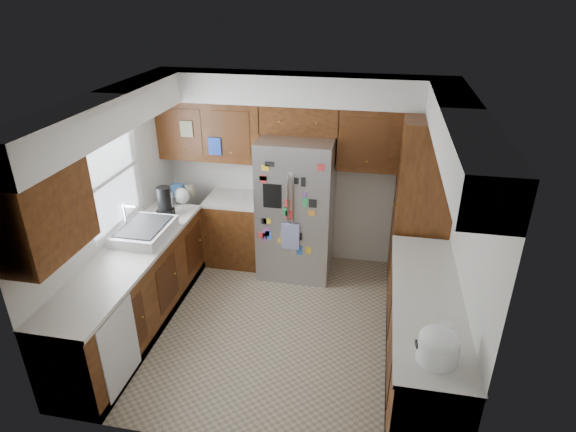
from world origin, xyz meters
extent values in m
plane|color=tan|center=(0.00, 0.00, 0.00)|extent=(3.60, 3.60, 0.00)
cube|color=silver|center=(0.00, 1.60, 1.25)|extent=(3.60, 0.04, 2.50)
cube|color=silver|center=(-1.80, 0.00, 1.25)|extent=(0.04, 3.20, 2.50)
cube|color=silver|center=(1.80, 0.00, 1.25)|extent=(0.04, 3.20, 2.50)
cube|color=silver|center=(0.00, -1.60, 1.25)|extent=(3.60, 0.04, 2.50)
cube|color=white|center=(0.00, 0.00, 2.51)|extent=(3.60, 3.20, 0.02)
cube|color=white|center=(0.00, 1.41, 2.33)|extent=(3.60, 0.38, 0.35)
cube|color=white|center=(-1.61, 0.00, 2.33)|extent=(0.38, 3.20, 0.35)
cube|color=white|center=(1.61, 0.00, 2.33)|extent=(0.38, 3.20, 0.35)
cube|color=#3A1D0B|center=(-1.14, 1.43, 1.77)|extent=(1.33, 0.34, 0.75)
cube|color=#3A1D0B|center=(1.14, 1.43, 1.77)|extent=(1.33, 0.34, 0.75)
cube|color=#3A1D0B|center=(-1.63, -1.15, 1.77)|extent=(0.34, 0.85, 0.75)
cube|color=white|center=(-1.79, 0.10, 1.60)|extent=(0.02, 0.90, 1.05)
cube|color=white|center=(-1.75, 0.10, 1.60)|extent=(0.01, 1.02, 1.15)
cube|color=blue|center=(-1.03, 1.24, 1.62)|extent=(0.16, 0.02, 0.22)
cube|color=beige|center=(-1.39, 1.24, 1.82)|extent=(0.16, 0.02, 0.20)
cube|color=#3A1D0B|center=(-1.50, -0.30, 0.44)|extent=(0.60, 2.60, 0.88)
cube|color=#3A1D0B|center=(-0.83, 1.30, 0.44)|extent=(0.75, 0.60, 0.88)
cube|color=beige|center=(-1.50, -0.30, 0.90)|extent=(0.63, 2.60, 0.04)
cube|color=beige|center=(-0.83, 1.30, 0.90)|extent=(0.75, 0.60, 0.04)
cube|color=black|center=(-1.50, -0.30, 0.05)|extent=(0.60, 2.60, 0.10)
cube|color=silver|center=(-1.19, -1.15, 0.46)|extent=(0.01, 0.58, 0.80)
cube|color=#3A1D0B|center=(1.50, -0.47, 0.44)|extent=(0.60, 2.25, 0.88)
cube|color=beige|center=(1.50, -0.47, 0.90)|extent=(0.63, 2.25, 0.04)
cube|color=black|center=(1.50, -0.47, 0.05)|extent=(0.60, 2.25, 0.10)
cube|color=#3A1D0B|center=(1.50, 1.15, 1.07)|extent=(0.60, 0.90, 2.15)
cube|color=#A4A3A9|center=(0.00, 1.21, 0.90)|extent=(0.90, 0.75, 1.80)
cylinder|color=silver|center=(-0.03, 0.82, 1.05)|extent=(0.02, 0.02, 0.90)
cylinder|color=silver|center=(0.03, 0.82, 1.05)|extent=(0.02, 0.02, 0.90)
cube|color=black|center=(-0.22, 0.83, 1.20)|extent=(0.22, 0.01, 0.30)
cube|color=silver|center=(0.00, 0.80, 0.70)|extent=(0.22, 0.01, 0.34)
cube|color=red|center=(-0.02, 0.82, 0.97)|extent=(0.08, 0.00, 0.12)
cube|color=yellow|center=(-0.13, 0.82, 0.62)|extent=(0.06, 0.00, 0.07)
cube|color=yellow|center=(0.22, 0.82, 0.52)|extent=(0.06, 0.00, 0.09)
cube|color=red|center=(-0.37, 0.82, 0.67)|extent=(0.08, 0.00, 0.08)
cube|color=#8C4C99|center=(-0.32, 0.82, 0.64)|extent=(0.05, 0.00, 0.11)
cube|color=red|center=(-0.33, 0.82, 1.41)|extent=(0.08, 0.00, 0.09)
cube|color=green|center=(-0.33, 0.82, 1.41)|extent=(0.09, 0.00, 0.06)
cube|color=orange|center=(0.25, 0.82, 1.02)|extent=(0.08, 0.00, 0.07)
cube|color=#8C4C99|center=(-0.30, 0.82, 0.72)|extent=(0.08, 0.00, 0.12)
cube|color=black|center=(0.10, 0.82, 0.70)|extent=(0.08, 0.00, 0.10)
cube|color=white|center=(-0.01, 0.82, 1.48)|extent=(0.05, 0.00, 0.05)
cube|color=red|center=(-0.01, 0.82, 0.63)|extent=(0.08, 0.00, 0.10)
cube|color=green|center=(0.17, 0.82, 1.16)|extent=(0.06, 0.00, 0.11)
cube|color=black|center=(0.05, 0.82, 1.41)|extent=(0.08, 0.00, 0.08)
cube|color=white|center=(0.04, 0.82, 0.54)|extent=(0.05, 0.00, 0.12)
cube|color=yellow|center=(-0.03, 0.82, 0.80)|extent=(0.11, 0.00, 0.12)
cube|color=red|center=(0.34, 0.82, 1.59)|extent=(0.08, 0.00, 0.08)
cube|color=black|center=(0.14, 0.82, 1.40)|extent=(0.05, 0.00, 0.11)
cube|color=white|center=(0.00, 0.82, 0.57)|extent=(0.08, 0.00, 0.05)
cube|color=yellow|center=(-0.29, 0.82, 0.87)|extent=(0.09, 0.00, 0.06)
cube|color=#8C4C99|center=(0.16, 0.82, 1.25)|extent=(0.05, 0.00, 0.07)
cube|color=black|center=(-0.33, 0.82, 0.86)|extent=(0.06, 0.00, 0.08)
cube|color=blue|center=(0.11, 0.82, 0.51)|extent=(0.07, 0.00, 0.12)
cube|color=blue|center=(-0.27, 0.82, 0.68)|extent=(0.08, 0.00, 0.11)
cube|color=black|center=(0.26, 0.82, 1.15)|extent=(0.09, 0.00, 0.10)
cube|color=black|center=(-0.25, 0.82, 1.59)|extent=(0.11, 0.00, 0.06)
cube|color=yellow|center=(-0.30, 0.82, 1.54)|extent=(0.09, 0.00, 0.07)
cube|color=red|center=(-0.04, 0.82, 1.12)|extent=(0.07, 0.00, 0.11)
cube|color=green|center=(-0.07, 0.82, 0.73)|extent=(0.07, 0.00, 0.08)
cube|color=green|center=(-0.06, 0.82, 1.02)|extent=(0.06, 0.00, 0.11)
cube|color=#3A1D0B|center=(0.00, 1.43, 1.98)|extent=(0.96, 0.34, 0.35)
sphere|color=blue|center=(-0.35, 1.39, 2.29)|extent=(0.29, 0.29, 0.29)
cylinder|color=black|center=(0.18, 1.42, 2.23)|extent=(0.27, 0.27, 0.15)
ellipsoid|color=#333338|center=(0.18, 1.42, 2.30)|extent=(0.25, 0.25, 0.11)
cube|color=silver|center=(-1.50, 0.10, 0.98)|extent=(0.52, 0.70, 0.12)
cube|color=black|center=(-1.50, 0.10, 1.04)|extent=(0.44, 0.60, 0.02)
cylinder|color=silver|center=(-1.70, 0.10, 1.14)|extent=(0.02, 0.02, 0.30)
cylinder|color=silver|center=(-1.64, 0.10, 1.27)|extent=(0.16, 0.02, 0.02)
cube|color=yellow|center=(-1.36, -0.14, 0.94)|extent=(0.10, 0.18, 0.04)
cube|color=black|center=(-1.47, 0.61, 0.97)|extent=(0.18, 0.14, 0.10)
cylinder|color=black|center=(-1.47, 0.61, 1.16)|extent=(0.16, 0.16, 0.28)
cylinder|color=#A4A3A9|center=(-1.57, 0.87, 1.02)|extent=(0.14, 0.14, 0.20)
sphere|color=silver|center=(-1.44, 1.02, 1.02)|extent=(0.20, 0.20, 0.20)
cube|color=#3F72B2|center=(-1.56, 1.19, 1.01)|extent=(0.14, 0.10, 0.18)
cube|color=#BFB28C|center=(-1.43, 1.27, 0.99)|extent=(0.10, 0.08, 0.14)
cylinder|color=silver|center=(-1.47, 0.43, 0.98)|extent=(0.08, 0.08, 0.11)
cylinder|color=white|center=(1.50, -1.28, 1.02)|extent=(0.30, 0.30, 0.20)
ellipsoid|color=white|center=(1.50, -1.28, 1.12)|extent=(0.29, 0.29, 0.13)
cube|color=black|center=(1.36, -1.28, 1.04)|extent=(0.04, 0.06, 0.04)
cylinder|color=white|center=(1.54, -1.18, 1.05)|extent=(0.11, 0.11, 0.25)
camera|label=1|loc=(0.95, -4.18, 3.44)|focal=30.00mm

